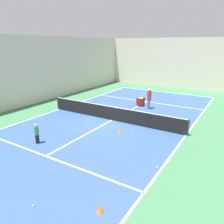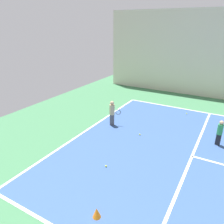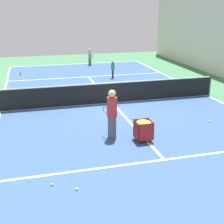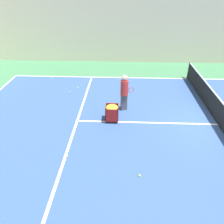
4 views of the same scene
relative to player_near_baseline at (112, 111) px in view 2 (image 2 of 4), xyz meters
The scene contains 8 objects.
line_baseline_near 1.47m from the player_near_baseline, 39.28° to the right, with size 10.51×0.10×0.00m, color white.
line_service_near 4.47m from the player_near_baseline, 77.24° to the left, with size 10.51×0.10×0.00m, color white.
player_near_baseline is the anchor object (origin of this frame).
child_midcourt 5.10m from the player_near_baseline, 96.02° to the left, with size 0.29×0.29×1.17m.
training_cone_1 6.03m from the player_near_baseline, 25.74° to the left, with size 0.23×0.23×0.31m, color orange.
tennis_ball_8 4.74m from the player_near_baseline, 138.55° to the left, with size 0.07×0.07×0.07m, color yellow.
tennis_ball_11 1.91m from the player_near_baseline, 78.86° to the left, with size 0.07×0.07×0.07m, color yellow.
tennis_ball_13 3.76m from the player_near_baseline, 26.26° to the left, with size 0.07×0.07×0.07m, color yellow.
Camera 2 is at (8.14, -5.29, 4.97)m, focal length 35.00 mm.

